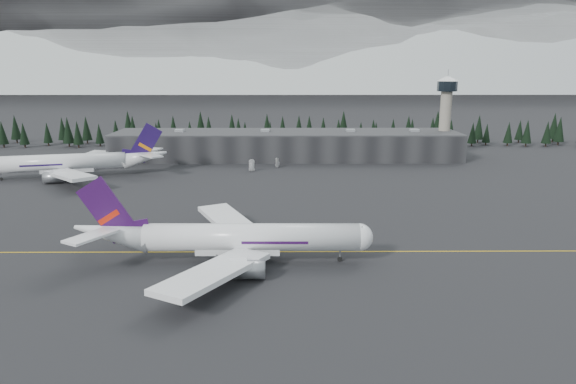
{
  "coord_description": "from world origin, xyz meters",
  "views": [
    {
      "loc": [
        -0.96,
        -114.9,
        41.86
      ],
      "look_at": [
        0.0,
        20.0,
        9.0
      ],
      "focal_mm": 32.0,
      "sensor_mm": 36.0,
      "label": 1
    }
  ],
  "objects_px": {
    "jet_parked": "(75,162)",
    "gse_vehicle_a": "(252,170)",
    "gse_vehicle_b": "(278,166)",
    "control_tower": "(446,108)",
    "jet_main": "(226,238)",
    "terminal": "(286,145)"
  },
  "relations": [
    {
      "from": "jet_parked",
      "to": "gse_vehicle_b",
      "type": "xyz_separation_m",
      "value": [
        78.78,
        19.15,
        -5.09
      ]
    },
    {
      "from": "jet_parked",
      "to": "gse_vehicle_a",
      "type": "bearing_deg",
      "value": 175.73
    },
    {
      "from": "terminal",
      "to": "control_tower",
      "type": "xyz_separation_m",
      "value": [
        75.0,
        3.0,
        17.11
      ]
    },
    {
      "from": "jet_parked",
      "to": "gse_vehicle_a",
      "type": "height_order",
      "value": "jet_parked"
    },
    {
      "from": "jet_main",
      "to": "control_tower",
      "type": "bearing_deg",
      "value": 57.23
    },
    {
      "from": "control_tower",
      "to": "jet_main",
      "type": "distance_m",
      "value": 163.44
    },
    {
      "from": "terminal",
      "to": "jet_parked",
      "type": "relative_size",
      "value": 2.32
    },
    {
      "from": "terminal",
      "to": "control_tower",
      "type": "height_order",
      "value": "control_tower"
    },
    {
      "from": "jet_parked",
      "to": "gse_vehicle_a",
      "type": "xyz_separation_m",
      "value": [
        68.18,
        10.89,
        -5.1
      ]
    },
    {
      "from": "jet_main",
      "to": "jet_parked",
      "type": "distance_m",
      "value": 113.69
    },
    {
      "from": "jet_main",
      "to": "terminal",
      "type": "bearing_deg",
      "value": 84.44
    },
    {
      "from": "control_tower",
      "to": "jet_parked",
      "type": "relative_size",
      "value": 0.55
    },
    {
      "from": "jet_main",
      "to": "gse_vehicle_a",
      "type": "height_order",
      "value": "jet_main"
    },
    {
      "from": "jet_parked",
      "to": "gse_vehicle_b",
      "type": "height_order",
      "value": "jet_parked"
    },
    {
      "from": "gse_vehicle_a",
      "to": "gse_vehicle_b",
      "type": "relative_size",
      "value": 1.19
    },
    {
      "from": "terminal",
      "to": "jet_main",
      "type": "distance_m",
      "value": 133.69
    },
    {
      "from": "gse_vehicle_a",
      "to": "jet_main",
      "type": "bearing_deg",
      "value": -95.68
    },
    {
      "from": "control_tower",
      "to": "jet_main",
      "type": "bearing_deg",
      "value": -123.18
    },
    {
      "from": "terminal",
      "to": "gse_vehicle_a",
      "type": "height_order",
      "value": "terminal"
    },
    {
      "from": "gse_vehicle_a",
      "to": "gse_vehicle_b",
      "type": "distance_m",
      "value": 13.43
    },
    {
      "from": "jet_main",
      "to": "gse_vehicle_b",
      "type": "bearing_deg",
      "value": 85.2
    },
    {
      "from": "control_tower",
      "to": "gse_vehicle_b",
      "type": "relative_size",
      "value": 8.99
    }
  ]
}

